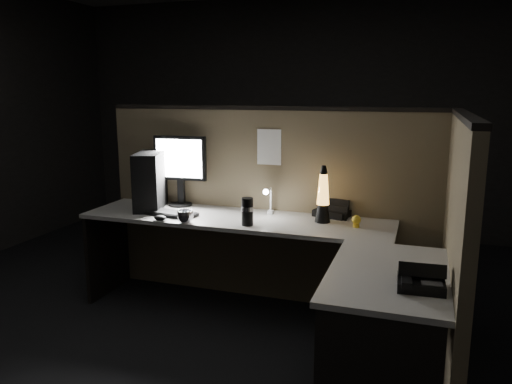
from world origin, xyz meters
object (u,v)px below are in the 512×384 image
(monitor, at_px, (180,164))
(keyboard, at_px, (167,213))
(pc_tower, at_px, (150,181))
(lava_lamp, at_px, (323,199))
(desk_phone, at_px, (420,278))

(monitor, distance_m, keyboard, 0.46)
(pc_tower, bearing_deg, lava_lamp, -17.29)
(desk_phone, bearing_deg, monitor, 144.09)
(lava_lamp, bearing_deg, pc_tower, -179.20)
(pc_tower, relative_size, desk_phone, 1.90)
(monitor, xyz_separation_m, desk_phone, (1.87, -1.20, -0.29))
(keyboard, distance_m, lava_lamp, 1.17)
(lava_lamp, bearing_deg, monitor, 172.55)
(pc_tower, xyz_separation_m, keyboard, (0.22, -0.15, -0.21))
(pc_tower, distance_m, monitor, 0.27)
(keyboard, distance_m, desk_phone, 2.02)
(monitor, relative_size, keyboard, 1.19)
(keyboard, xyz_separation_m, lava_lamp, (1.15, 0.17, 0.16))
(desk_phone, bearing_deg, keyboard, 151.10)
(keyboard, relative_size, lava_lamp, 1.16)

